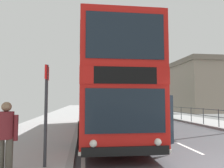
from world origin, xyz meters
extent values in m
cube|color=silver|center=(0.00, 2.60, 0.00)|extent=(0.12, 2.00, 0.00)
cube|color=silver|center=(0.00, 7.40, 0.00)|extent=(0.12, 2.00, 0.00)
cube|color=silver|center=(0.00, 12.20, 0.00)|extent=(0.12, 2.00, 0.00)
cube|color=silver|center=(0.00, 17.00, 0.00)|extent=(0.12, 2.00, 0.00)
cube|color=silver|center=(0.00, 21.80, 0.00)|extent=(0.12, 2.00, 0.00)
cube|color=silver|center=(0.00, 26.60, 0.00)|extent=(0.12, 2.00, 0.00)
cube|color=silver|center=(0.00, 31.40, 0.00)|extent=(0.12, 2.00, 0.00)
cube|color=silver|center=(0.00, 36.20, 0.00)|extent=(0.12, 2.00, 0.00)
cube|color=silver|center=(0.00, 41.00, 0.00)|extent=(0.12, 2.00, 0.00)
cube|color=silver|center=(0.00, 45.80, 0.00)|extent=(0.12, 2.00, 0.00)
cube|color=silver|center=(0.00, 50.60, 0.00)|extent=(0.12, 2.00, 0.00)
cube|color=red|center=(-2.74, 6.04, 1.29)|extent=(2.65, 11.05, 1.88)
cube|color=red|center=(-2.74, 6.04, 2.47)|extent=(2.66, 11.10, 0.49)
cube|color=red|center=(-2.74, 6.04, 3.57)|extent=(2.65, 11.05, 1.71)
cube|color=#A91511|center=(-2.74, 6.04, 4.47)|extent=(2.57, 10.72, 0.08)
cube|color=#19232D|center=(-2.82, 0.52, 1.51)|extent=(2.19, 0.06, 1.20)
cube|color=black|center=(-2.82, 0.52, 2.47)|extent=(1.74, 0.06, 0.47)
cube|color=#19232D|center=(-2.82, 0.52, 3.57)|extent=(2.19, 0.06, 1.30)
cube|color=black|center=(-2.82, 0.51, 0.45)|extent=(2.36, 0.12, 0.24)
cube|color=white|center=(-2.74, 6.04, 0.41)|extent=(2.68, 11.10, 0.10)
cube|color=#19232D|center=(-1.48, 6.30, 1.55)|extent=(0.15, 8.59, 0.98)
cube|color=#19232D|center=(-1.49, 6.02, 3.66)|extent=(0.17, 9.91, 1.03)
cube|color=#19232D|center=(-3.99, 6.33, 1.55)|extent=(0.15, 8.59, 0.98)
cube|color=#19232D|center=(-3.99, 6.06, 3.66)|extent=(0.17, 9.91, 1.03)
sphere|color=white|center=(-1.96, 0.49, 0.67)|extent=(0.20, 0.20, 0.20)
sphere|color=white|center=(-3.69, 0.52, 0.67)|extent=(0.20, 0.20, 0.20)
cube|color=#19232D|center=(-1.29, 1.56, 1.16)|extent=(0.68, 0.48, 1.61)
cube|color=black|center=(-1.62, 1.87, 1.16)|extent=(0.11, 0.90, 1.61)
cylinder|color=black|center=(-1.60, 2.72, 0.52)|extent=(0.32, 1.04, 1.04)
cylinder|color=black|center=(-3.98, 2.75, 0.52)|extent=(0.32, 1.04, 1.04)
cylinder|color=black|center=(-1.49, 9.63, 0.52)|extent=(0.32, 1.04, 1.04)
cylinder|color=black|center=(-3.88, 9.66, 0.52)|extent=(0.32, 1.04, 1.04)
cube|color=#19512D|center=(2.88, 19.43, 1.61)|extent=(2.41, 10.36, 2.58)
cube|color=#19232D|center=(1.67, 19.43, 1.97)|extent=(0.03, 8.81, 1.24)
cube|color=#19232D|center=(4.10, 19.42, 1.97)|extent=(0.03, 8.81, 1.24)
cube|color=#19232D|center=(2.89, 24.62, 1.87)|extent=(2.06, 0.03, 1.55)
cylinder|color=black|center=(1.74, 22.61, 0.48)|extent=(0.28, 0.96, 0.96)
cylinder|color=black|center=(4.04, 22.60, 0.48)|extent=(0.28, 0.96, 0.96)
cylinder|color=black|center=(1.73, 16.05, 0.48)|extent=(0.28, 0.96, 0.96)
cylinder|color=black|center=(4.03, 16.05, 0.48)|extent=(0.28, 0.96, 0.96)
cylinder|color=#2D3338|center=(4.45, 7.36, 0.69)|extent=(0.05, 0.05, 1.10)
cylinder|color=#2D3338|center=(4.45, 9.09, 0.69)|extent=(0.05, 0.05, 1.10)
cylinder|color=#2D3338|center=(4.45, 10.82, 0.69)|extent=(0.05, 0.05, 1.10)
cylinder|color=#2D3338|center=(4.45, 12.55, 0.69)|extent=(0.05, 0.05, 1.10)
cylinder|color=#2D3338|center=(4.45, 14.28, 0.69)|extent=(0.05, 0.05, 1.10)
cylinder|color=#2D3338|center=(4.45, 16.02, 0.69)|extent=(0.05, 0.05, 1.10)
cylinder|color=#2D3338|center=(4.45, 17.75, 0.69)|extent=(0.05, 0.05, 1.10)
cylinder|color=#2D3338|center=(4.45, 19.48, 0.69)|extent=(0.05, 0.05, 1.10)
cylinder|color=#2D3338|center=(4.45, 21.21, 0.69)|extent=(0.05, 0.05, 1.10)
cylinder|color=#2D3338|center=(4.45, 22.94, 0.69)|extent=(0.05, 0.05, 1.10)
cylinder|color=#2D3338|center=(4.45, 24.68, 0.69)|extent=(0.05, 0.05, 1.10)
cylinder|color=#2D3338|center=(4.45, 26.41, 0.69)|extent=(0.05, 0.05, 1.10)
cylinder|color=#2D3338|center=(4.45, 13.42, 1.18)|extent=(0.04, 25.98, 0.04)
cylinder|color=#2D3338|center=(4.45, 13.42, 0.74)|extent=(0.04, 25.98, 0.04)
cylinder|color=#4C473D|center=(-5.79, 0.02, 0.55)|extent=(0.16, 0.16, 0.83)
cylinder|color=#4C473D|center=(-5.61, 0.01, 0.55)|extent=(0.16, 0.16, 0.83)
cylinder|color=maroon|center=(-5.70, 0.01, 1.23)|extent=(0.35, 0.35, 0.61)
cylinder|color=maroon|center=(-5.48, 0.01, 1.17)|extent=(0.10, 0.10, 0.58)
sphere|color=#84664C|center=(-5.70, 0.01, 1.65)|extent=(0.23, 0.23, 0.22)
cylinder|color=#2D2D33|center=(-4.90, 0.49, 1.42)|extent=(0.08, 0.08, 2.57)
cube|color=red|center=(-4.90, 0.51, 2.51)|extent=(0.04, 0.44, 0.36)
cylinder|color=brown|center=(6.03, 37.57, 3.23)|extent=(0.36, 0.36, 6.18)
cylinder|color=brown|center=(5.57, 37.14, 5.87)|extent=(1.03, 0.97, 1.69)
cylinder|color=brown|center=(6.94, 37.59, 5.83)|extent=(1.89, 0.15, 1.57)
cylinder|color=brown|center=(6.44, 37.23, 5.57)|extent=(0.90, 0.76, 0.89)
cylinder|color=brown|center=(6.09, 36.98, 5.28)|extent=(0.24, 1.27, 1.50)
cube|color=gray|center=(16.11, 29.24, 3.62)|extent=(11.06, 15.73, 7.23)
cube|color=#6D6357|center=(16.11, 29.24, 7.58)|extent=(11.50, 16.36, 0.70)
camera|label=1|loc=(-3.97, -5.20, 1.79)|focal=34.59mm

